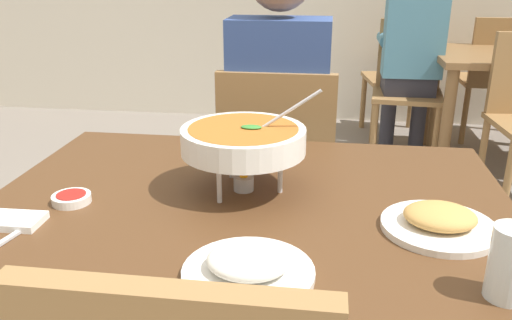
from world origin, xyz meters
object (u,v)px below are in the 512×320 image
dining_table_main (248,239)px  appetizer_plate (439,222)px  drink_glass (509,267)px  diner_main (280,107)px  curry_bowl (243,141)px  sauce_dish (72,198)px  chair_bg_middle (408,81)px  rice_plate (248,267)px  chair_bg_corner (409,69)px  chair_diner_main (278,169)px  chair_bg_window (495,73)px  patron_bg_middle (412,47)px

dining_table_main → appetizer_plate: bearing=-11.2°
drink_glass → diner_main: bearing=113.8°
curry_bowl → sauce_dish: (-0.39, -0.13, -0.12)m
chair_bg_middle → rice_plate: bearing=-103.2°
dining_table_main → rice_plate: rice_plate is taller
rice_plate → chair_bg_middle: bearing=76.8°
drink_glass → chair_bg_middle: size_ratio=0.14×
chair_bg_corner → curry_bowl: bearing=-105.5°
chair_diner_main → appetizer_plate: bearing=-63.4°
chair_diner_main → rice_plate: (0.05, -1.07, 0.23)m
appetizer_plate → chair_bg_window: chair_bg_window is taller
chair_diner_main → sauce_dish: (-0.41, -0.82, 0.22)m
chair_bg_middle → chair_diner_main: bearing=-112.4°
rice_plate → sauce_dish: rice_plate is taller
dining_table_main → sauce_dish: bearing=-171.6°
dining_table_main → appetizer_plate: (0.42, -0.08, 0.12)m
curry_bowl → rice_plate: (0.07, -0.38, -0.11)m
dining_table_main → patron_bg_middle: bearing=73.7°
curry_bowl → drink_glass: (0.51, -0.38, -0.07)m
sauce_dish → chair_bg_middle: (1.11, 2.51, -0.22)m
curry_bowl → patron_bg_middle: size_ratio=0.25×
appetizer_plate → chair_bg_corner: bearing=83.4°
diner_main → rice_plate: 1.10m
dining_table_main → chair_bg_middle: size_ratio=1.38×
chair_diner_main → drink_glass: (0.49, -1.07, 0.27)m
drink_glass → patron_bg_middle: 2.68m
dining_table_main → drink_glass: drink_glass is taller
dining_table_main → chair_bg_window: (1.35, 2.84, -0.11)m
diner_main → chair_bg_window: diner_main is taller
diner_main → patron_bg_middle: (0.69, 1.57, 0.00)m
chair_diner_main → chair_bg_window: 2.48m
chair_bg_window → patron_bg_middle: patron_bg_middle is taller
patron_bg_middle → chair_diner_main: bearing=-113.2°
chair_bg_window → patron_bg_middle: (-0.66, -0.47, 0.24)m
rice_plate → chair_bg_middle: chair_bg_middle is taller
chair_diner_main → curry_bowl: size_ratio=2.71×
appetizer_plate → chair_bg_window: (0.93, 2.92, -0.23)m
diner_main → chair_diner_main: bearing=-90.0°
dining_table_main → drink_glass: bearing=-32.8°
sauce_dish → curry_bowl: bearing=18.2°
diner_main → chair_bg_corner: size_ratio=1.46×
dining_table_main → chair_diner_main: (-0.00, 0.76, -0.11)m
dining_table_main → patron_bg_middle: patron_bg_middle is taller
chair_diner_main → drink_glass: size_ratio=6.92×
chair_diner_main → patron_bg_middle: bearing=66.8°
drink_glass → chair_bg_window: chair_bg_window is taller
dining_table_main → diner_main: 0.80m
sauce_dish → rice_plate: bearing=-28.8°
diner_main → appetizer_plate: diner_main is taller
drink_glass → chair_bg_corner: size_ratio=0.14×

